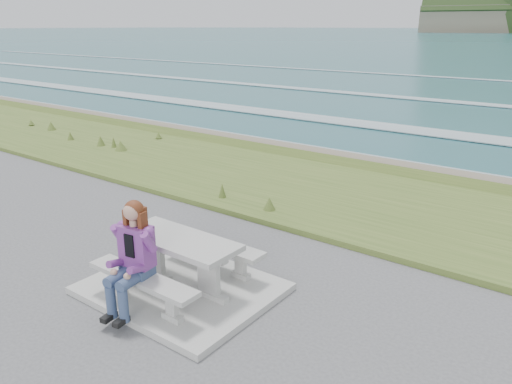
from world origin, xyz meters
TOP-DOWN VIEW (x-y plane):
  - concrete_slab at (0.00, 0.00)m, footprint 2.60×2.10m
  - picnic_table at (0.00, 0.00)m, footprint 1.80×0.75m
  - bench_landward at (0.00, -0.70)m, footprint 1.80×0.35m
  - bench_seaward at (0.00, 0.70)m, footprint 1.80×0.35m
  - grass_verge at (0.00, 5.00)m, footprint 160.00×4.50m
  - shore_drop at (0.00, 7.90)m, footprint 160.00×0.80m
  - seated_woman at (-0.06, -0.84)m, footprint 0.52×0.80m

SIDE VIEW (x-z plane):
  - grass_verge at x=0.00m, z-range -0.11..0.11m
  - shore_drop at x=0.00m, z-range -1.10..1.10m
  - concrete_slab at x=0.00m, z-range 0.00..0.10m
  - bench_landward at x=0.00m, z-range 0.22..0.67m
  - bench_seaward at x=0.00m, z-range 0.22..0.67m
  - seated_woman at x=-0.06m, z-range -0.10..1.39m
  - picnic_table at x=0.00m, z-range 0.31..1.06m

